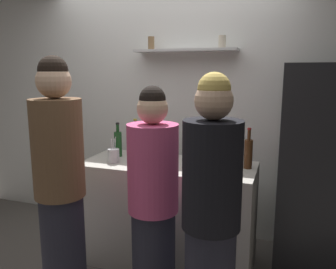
% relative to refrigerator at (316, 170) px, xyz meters
% --- Properties ---
extents(back_wall_assembly, '(4.80, 0.32, 2.60)m').
position_rel_refrigerator_xyz_m(back_wall_assembly, '(-1.43, 0.40, 0.44)').
color(back_wall_assembly, white).
rests_on(back_wall_assembly, ground).
extents(refrigerator, '(0.59, 0.65, 1.73)m').
position_rel_refrigerator_xyz_m(refrigerator, '(0.00, 0.00, 0.00)').
color(refrigerator, black).
rests_on(refrigerator, ground).
extents(counter, '(1.47, 0.64, 0.90)m').
position_rel_refrigerator_xyz_m(counter, '(-1.18, -0.32, -0.42)').
color(counter, '#B7B2A8').
rests_on(counter, ground).
extents(baking_pan, '(0.34, 0.24, 0.05)m').
position_rel_refrigerator_xyz_m(baking_pan, '(-1.33, -0.30, 0.06)').
color(baking_pan, gray).
rests_on(baking_pan, counter).
extents(utensil_holder, '(0.10, 0.10, 0.22)m').
position_rel_refrigerator_xyz_m(utensil_holder, '(-1.64, -0.44, 0.09)').
color(utensil_holder, '#B2B2B7').
rests_on(utensil_holder, counter).
extents(wine_bottle_dark_glass, '(0.08, 0.08, 0.33)m').
position_rel_refrigerator_xyz_m(wine_bottle_dark_glass, '(-1.61, -0.05, 0.15)').
color(wine_bottle_dark_glass, black).
rests_on(wine_bottle_dark_glass, counter).
extents(wine_bottle_amber_glass, '(0.07, 0.07, 0.33)m').
position_rel_refrigerator_xyz_m(wine_bottle_amber_glass, '(-0.53, -0.24, 0.16)').
color(wine_bottle_amber_glass, '#472814').
rests_on(wine_bottle_amber_glass, counter).
extents(wine_bottle_pale_glass, '(0.07, 0.07, 0.29)m').
position_rel_refrigerator_xyz_m(wine_bottle_pale_glass, '(-0.91, -0.10, 0.14)').
color(wine_bottle_pale_glass, '#B2BFB2').
rests_on(wine_bottle_pale_glass, counter).
extents(wine_bottle_green_glass, '(0.07, 0.07, 0.31)m').
position_rel_refrigerator_xyz_m(wine_bottle_green_glass, '(-1.70, -0.24, 0.16)').
color(wine_bottle_green_glass, '#19471E').
rests_on(wine_bottle_green_glass, counter).
extents(water_bottle_plastic, '(0.08, 0.08, 0.26)m').
position_rel_refrigerator_xyz_m(water_bottle_plastic, '(-0.68, -0.50, 0.15)').
color(water_bottle_plastic, silver).
rests_on(water_bottle_plastic, counter).
extents(person_blonde, '(0.34, 0.34, 1.67)m').
position_rel_refrigerator_xyz_m(person_blonde, '(-0.63, -1.15, -0.04)').
color(person_blonde, '#262633').
rests_on(person_blonde, ground).
extents(person_brown_jacket, '(0.34, 0.34, 1.77)m').
position_rel_refrigerator_xyz_m(person_brown_jacket, '(-1.68, -1.12, 0.02)').
color(person_brown_jacket, '#262633').
rests_on(person_brown_jacket, ground).
extents(person_pink_top, '(0.34, 0.34, 1.58)m').
position_rel_refrigerator_xyz_m(person_pink_top, '(-1.07, -0.95, -0.09)').
color(person_pink_top, '#262633').
rests_on(person_pink_top, ground).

